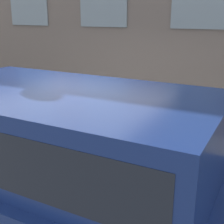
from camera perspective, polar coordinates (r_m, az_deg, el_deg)
The scene contains 5 objects.
ground_plane at distance 5.27m, azimuth -6.10°, elevation -13.17°, with size 80.00×80.00×0.00m, color #514F4C.
sidewalk at distance 6.32m, azimuth 1.11°, elevation -6.73°, with size 2.84×60.00×0.17m.
fire_hydrant at distance 5.24m, azimuth -3.51°, elevation -6.27°, with size 0.33×0.45×0.79m.
person at distance 5.21m, azimuth 3.51°, elevation -1.20°, with size 0.34×0.22×1.41m.
parked_truck_navy_near at distance 3.56m, azimuth -9.62°, elevation -8.94°, with size 1.99×5.21×1.93m.
Camera 1 is at (-3.72, -2.59, 2.69)m, focal length 50.00 mm.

